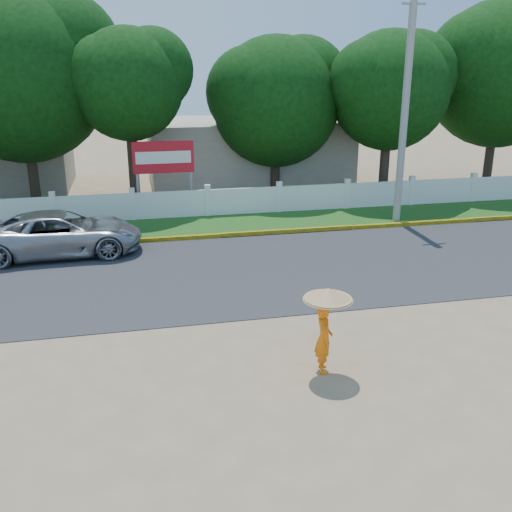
{
  "coord_description": "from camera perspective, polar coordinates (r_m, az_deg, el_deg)",
  "views": [
    {
      "loc": [
        -2.93,
        -11.39,
        5.93
      ],
      "look_at": [
        0.0,
        2.0,
        1.3
      ],
      "focal_mm": 40.0,
      "sensor_mm": 36.0,
      "label": 1
    }
  ],
  "objects": [
    {
      "name": "ground",
      "position": [
        13.17,
        1.88,
        -8.1
      ],
      "size": [
        120.0,
        120.0,
        0.0
      ],
      "primitive_type": "plane",
      "color": "#9E8460",
      "rests_on": "ground"
    },
    {
      "name": "road",
      "position": [
        17.21,
        -1.78,
        -1.47
      ],
      "size": [
        60.0,
        7.0,
        0.02
      ],
      "primitive_type": "cube",
      "color": "#38383A",
      "rests_on": "ground"
    },
    {
      "name": "grass_verge",
      "position": [
        22.15,
        -4.3,
        3.12
      ],
      "size": [
        60.0,
        3.5,
        0.03
      ],
      "primitive_type": "cube",
      "color": "#2D601E",
      "rests_on": "ground"
    },
    {
      "name": "curb",
      "position": [
        20.51,
        -3.62,
        2.05
      ],
      "size": [
        40.0,
        0.18,
        0.16
      ],
      "primitive_type": "cube",
      "color": "yellow",
      "rests_on": "ground"
    },
    {
      "name": "fence",
      "position": [
        23.41,
        -4.84,
        5.31
      ],
      "size": [
        40.0,
        0.1,
        1.1
      ],
      "primitive_type": "cube",
      "color": "silver",
      "rests_on": "ground"
    },
    {
      "name": "building_near",
      "position": [
        30.3,
        -0.94,
        10.44
      ],
      "size": [
        10.0,
        6.0,
        3.2
      ],
      "primitive_type": "cube",
      "color": "#B7AD99",
      "rests_on": "ground"
    },
    {
      "name": "utility_pole",
      "position": [
        22.65,
        14.69,
        14.14
      ],
      "size": [
        0.28,
        0.28,
        8.75
      ],
      "primitive_type": "cylinder",
      "color": "gray",
      "rests_on": "ground"
    },
    {
      "name": "vehicle",
      "position": [
        19.54,
        -18.91,
        2.14
      ],
      "size": [
        5.21,
        2.57,
        1.42
      ],
      "primitive_type": "imported",
      "rotation": [
        0.0,
        0.0,
        1.61
      ],
      "color": "#9EA1A6",
      "rests_on": "ground"
    },
    {
      "name": "monk_with_parasol",
      "position": [
        11.4,
        6.99,
        -6.15
      ],
      "size": [
        0.99,
        0.99,
        1.8
      ],
      "color": "orange",
      "rests_on": "ground"
    },
    {
      "name": "billboard",
      "position": [
        24.03,
        -9.23,
        9.35
      ],
      "size": [
        2.5,
        0.13,
        2.95
      ],
      "color": "gray",
      "rests_on": "ground"
    },
    {
      "name": "tree_row",
      "position": [
        26.02,
        -3.02,
        16.57
      ],
      "size": [
        33.74,
        8.1,
        8.97
      ],
      "color": "#473828",
      "rests_on": "ground"
    }
  ]
}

